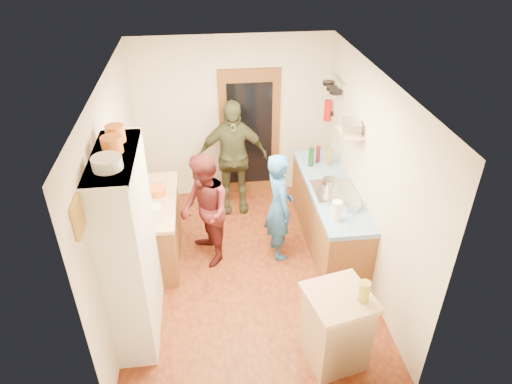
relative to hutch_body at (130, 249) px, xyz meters
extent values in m
cube|color=brown|center=(1.30, 0.80, -1.11)|extent=(3.00, 4.00, 0.02)
cube|color=silver|center=(1.30, 0.80, 1.51)|extent=(3.00, 4.00, 0.02)
cube|color=beige|center=(1.30, 2.81, 0.20)|extent=(3.00, 0.02, 2.60)
cube|color=beige|center=(1.30, -1.21, 0.20)|extent=(3.00, 0.02, 2.60)
cube|color=beige|center=(-0.21, 0.80, 0.20)|extent=(0.02, 4.00, 2.60)
cube|color=beige|center=(2.81, 0.80, 0.20)|extent=(0.02, 4.00, 2.60)
cube|color=brown|center=(1.55, 2.77, -0.05)|extent=(0.95, 0.06, 2.10)
cube|color=black|center=(1.55, 2.74, -0.05)|extent=(0.70, 0.02, 1.70)
cube|color=silver|center=(0.00, 0.00, 0.00)|extent=(0.40, 1.20, 2.20)
cube|color=silver|center=(0.00, 0.00, 1.08)|extent=(0.40, 1.14, 0.04)
cylinder|color=white|center=(0.00, -0.25, 1.15)|extent=(0.26, 0.26, 0.11)
cylinder|color=orange|center=(0.00, 0.06, 1.18)|extent=(0.19, 0.19, 0.15)
cylinder|color=orange|center=(0.00, 0.29, 1.18)|extent=(0.18, 0.18, 0.16)
cube|color=brown|center=(0.10, 1.25, -0.68)|extent=(0.60, 1.40, 0.85)
cube|color=tan|center=(0.10, 1.25, -0.23)|extent=(0.64, 1.44, 0.05)
cube|color=white|center=(0.15, 0.80, -0.11)|extent=(0.27, 0.22, 0.17)
cylinder|color=white|center=(0.05, 1.18, -0.12)|extent=(0.18, 0.18, 0.16)
cylinder|color=orange|center=(0.18, 1.37, -0.15)|extent=(0.26, 0.26, 0.10)
cube|color=tan|center=(0.12, 1.77, -0.19)|extent=(0.33, 0.26, 0.02)
cube|color=brown|center=(2.50, 1.30, -0.68)|extent=(0.60, 2.20, 0.84)
cube|color=#064AAE|center=(2.50, 1.30, -0.23)|extent=(0.62, 2.22, 0.06)
cube|color=silver|center=(2.50, 1.14, -0.18)|extent=(0.55, 0.58, 0.04)
cylinder|color=silver|center=(2.45, 1.18, -0.09)|extent=(0.22, 0.22, 0.14)
cylinder|color=#143F14|center=(2.35, 1.90, -0.06)|extent=(0.09, 0.09, 0.29)
cylinder|color=#591419|center=(2.48, 2.01, -0.07)|extent=(0.08, 0.08, 0.26)
cylinder|color=olive|center=(2.61, 1.88, -0.05)|extent=(0.08, 0.08, 0.29)
cylinder|color=white|center=(2.35, 0.53, -0.07)|extent=(0.13, 0.13, 0.26)
cylinder|color=silver|center=(2.60, 0.75, -0.15)|extent=(0.33, 0.33, 0.10)
cube|color=tan|center=(2.05, -0.72, -0.67)|extent=(0.66, 0.66, 0.86)
cube|color=tan|center=(2.05, -0.72, -0.22)|extent=(0.74, 0.74, 0.05)
cube|color=white|center=(1.99, -0.69, -0.21)|extent=(0.40, 0.35, 0.02)
cylinder|color=#AD9E2D|center=(2.25, -0.80, -0.08)|extent=(0.13, 0.13, 0.22)
cylinder|color=silver|center=(2.76, 2.33, 0.95)|extent=(0.02, 0.65, 0.02)
cylinder|color=black|center=(2.70, 2.15, 0.82)|extent=(0.18, 0.18, 0.05)
cylinder|color=black|center=(2.70, 2.35, 0.80)|extent=(0.16, 0.16, 0.05)
cylinder|color=black|center=(2.70, 2.55, 0.81)|extent=(0.17, 0.17, 0.05)
cube|color=tan|center=(2.67, 1.25, 0.60)|extent=(0.26, 0.42, 0.03)
cube|color=silver|center=(2.67, 1.25, 0.69)|extent=(0.29, 0.34, 0.15)
cube|color=black|center=(2.77, 2.50, 0.35)|extent=(0.06, 0.10, 0.04)
cylinder|color=red|center=(2.71, 2.50, 0.40)|extent=(0.11, 0.11, 0.32)
cube|color=gold|center=(-0.18, -0.75, 0.95)|extent=(0.03, 0.25, 0.30)
imported|color=#25579A|center=(1.78, 1.07, -0.33)|extent=(0.44, 0.60, 1.54)
imported|color=#4E181A|center=(0.80, 1.13, -0.32)|extent=(0.79, 0.90, 1.57)
imported|color=#363722|center=(1.25, 2.28, -0.19)|extent=(1.07, 0.45, 1.81)
camera|label=1|loc=(0.86, -3.82, 3.01)|focal=32.00mm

